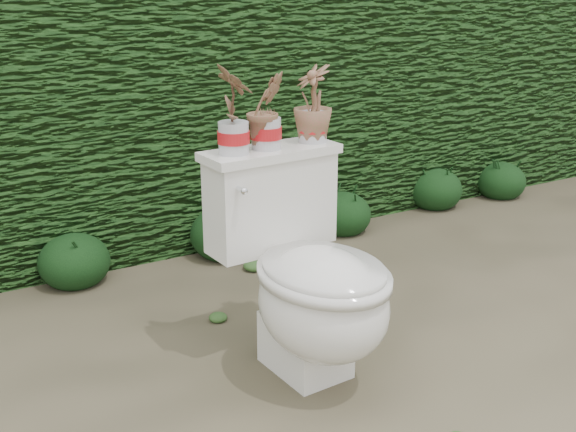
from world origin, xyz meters
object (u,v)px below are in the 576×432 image
potted_plant_left (233,111)px  potted_plant_center (266,113)px  toilet (309,280)px  potted_plant_right (313,106)px

potted_plant_left → potted_plant_center: bearing=-87.6°
toilet → potted_plant_right: potted_plant_right is taller
potted_plant_left → potted_plant_right: (0.33, 0.02, -0.01)m
toilet → potted_plant_center: bearing=94.3°
toilet → potted_plant_center: potted_plant_center is taller
potted_plant_right → potted_plant_center: bearing=-82.2°
potted_plant_left → potted_plant_right: bearing=-87.6°
toilet → potted_plant_left: 0.63m
toilet → potted_plant_right: bearing=52.8°
potted_plant_left → potted_plant_right: potted_plant_left is taller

